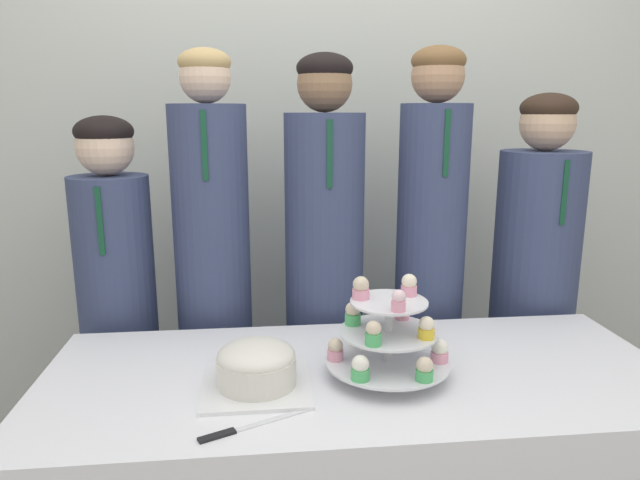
# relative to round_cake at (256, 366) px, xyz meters

# --- Properties ---
(wall_back) EXTENTS (9.00, 0.06, 2.70)m
(wall_back) POSITION_rel_round_cake_xyz_m (0.28, 1.19, 0.57)
(wall_back) COLOR silver
(wall_back) RESTS_ON ground_plane
(round_cake) EXTENTS (0.27, 0.27, 0.12)m
(round_cake) POSITION_rel_round_cake_xyz_m (0.00, 0.00, 0.00)
(round_cake) COLOR white
(round_cake) RESTS_ON table
(cake_knife) EXTENTS (0.26, 0.13, 0.01)m
(cake_knife) POSITION_rel_round_cake_xyz_m (-0.04, -0.20, -0.06)
(cake_knife) COLOR silver
(cake_knife) RESTS_ON table
(cupcake_stand) EXTENTS (0.33, 0.33, 0.27)m
(cupcake_stand) POSITION_rel_round_cake_xyz_m (0.35, 0.03, 0.06)
(cupcake_stand) COLOR silver
(cupcake_stand) RESTS_ON table
(student_0) EXTENTS (0.27, 0.27, 1.41)m
(student_0) POSITION_rel_round_cake_xyz_m (-0.49, 0.61, -0.10)
(student_0) COLOR #384266
(student_0) RESTS_ON ground_plane
(student_1) EXTENTS (0.26, 0.27, 1.62)m
(student_1) POSITION_rel_round_cake_xyz_m (-0.15, 0.61, -0.00)
(student_1) COLOR #384266
(student_1) RESTS_ON ground_plane
(student_2) EXTENTS (0.28, 0.29, 1.61)m
(student_2) POSITION_rel_round_cake_xyz_m (0.25, 0.61, -0.01)
(student_2) COLOR #384266
(student_2) RESTS_ON ground_plane
(student_3) EXTENTS (0.25, 0.26, 1.64)m
(student_3) POSITION_rel_round_cake_xyz_m (0.64, 0.61, 0.02)
(student_3) COLOR #384266
(student_3) RESTS_ON ground_plane
(student_4) EXTENTS (0.31, 0.32, 1.48)m
(student_4) POSITION_rel_round_cake_xyz_m (1.05, 0.61, -0.08)
(student_4) COLOR #384266
(student_4) RESTS_ON ground_plane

